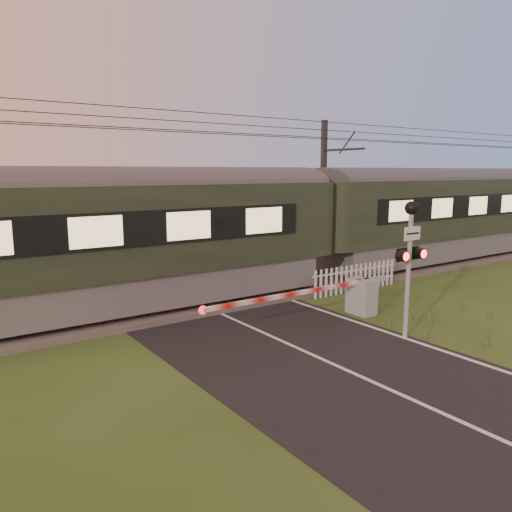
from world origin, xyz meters
TOP-DOWN VIEW (x-y plane):
  - ground at (0.00, 0.00)m, footprint 160.00×160.00m
  - road at (0.02, -0.23)m, footprint 6.00×140.00m
  - track_bed at (0.00, 6.50)m, footprint 140.00×3.40m
  - overhead_wires at (0.00, 6.50)m, footprint 120.00×0.62m
  - train at (4.99, 6.50)m, footprint 43.93×3.03m
  - boom_gate at (3.25, 2.48)m, footprint 6.55×0.83m
  - crossing_signal at (2.86, 0.27)m, footprint 0.90×0.36m
  - picket_fence at (5.51, 4.60)m, footprint 4.11×0.08m
  - catenary_mast at (7.67, 8.72)m, footprint 0.20×2.45m

SIDE VIEW (x-z plane):
  - ground at x=0.00m, z-range 0.00..0.00m
  - road at x=0.02m, z-range 0.00..0.03m
  - track_bed at x=0.00m, z-range -0.13..0.26m
  - picket_fence at x=5.51m, z-range 0.01..0.99m
  - boom_gate at x=3.25m, z-range 0.05..1.16m
  - train at x=4.99m, z-range 0.28..4.38m
  - crossing_signal at x=2.86m, z-range 0.67..4.22m
  - catenary_mast at x=7.67m, z-range 0.14..6.61m
  - overhead_wires at x=0.00m, z-range 5.41..6.04m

